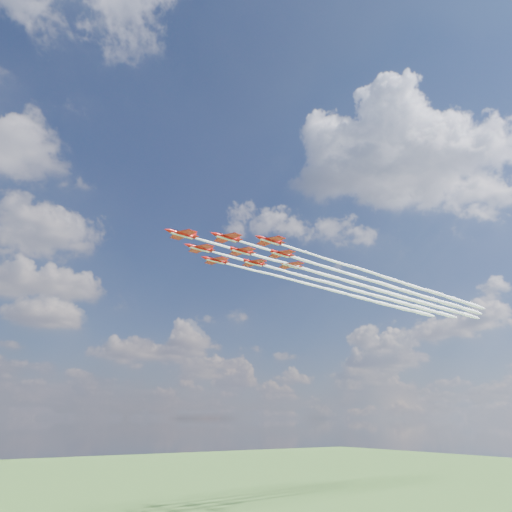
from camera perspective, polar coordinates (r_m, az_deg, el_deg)
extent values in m
cylinder|color=#B80D0A|center=(141.13, -8.48, 2.48)|extent=(7.95, 2.35, 1.08)
cone|color=#B80D0A|center=(138.67, -10.16, 2.95)|extent=(2.12, 1.39, 1.08)
cone|color=#B80D0A|center=(143.57, -6.95, 2.05)|extent=(1.62, 1.21, 0.98)
ellipsoid|color=black|center=(140.29, -9.13, 2.84)|extent=(2.17, 1.22, 0.71)
cube|color=#B80D0A|center=(141.37, -8.31, 2.42)|extent=(4.59, 9.45, 0.14)
cube|color=#B80D0A|center=(143.20, -7.17, 2.12)|extent=(1.94, 3.72, 0.12)
cube|color=#B80D0A|center=(143.61, -7.10, 2.43)|extent=(1.58, 0.39, 1.77)
cube|color=silver|center=(140.96, -8.49, 2.30)|extent=(7.43, 2.08, 0.12)
cylinder|color=#B80D0A|center=(142.28, -3.39, 2.14)|extent=(7.95, 2.35, 1.08)
cone|color=#B80D0A|center=(139.45, -4.96, 2.60)|extent=(2.12, 1.39, 1.08)
cone|color=#B80D0A|center=(145.05, -1.97, 1.71)|extent=(1.62, 1.21, 0.98)
ellipsoid|color=black|center=(141.29, -4.00, 2.49)|extent=(2.17, 1.22, 0.71)
cube|color=#B80D0A|center=(142.55, -3.23, 2.07)|extent=(4.59, 9.45, 0.14)
cube|color=#B80D0A|center=(144.63, -2.17, 1.78)|extent=(1.94, 3.72, 0.12)
cube|color=#B80D0A|center=(145.05, -2.11, 2.09)|extent=(1.58, 0.39, 1.77)
cube|color=silver|center=(142.11, -3.39, 1.95)|extent=(7.43, 2.08, 0.12)
cylinder|color=#B80D0A|center=(151.93, -6.44, 0.89)|extent=(7.95, 2.35, 1.08)
cone|color=#B80D0A|center=(149.28, -7.96, 1.30)|extent=(2.12, 1.39, 1.08)
cone|color=#B80D0A|center=(154.52, -5.05, 0.52)|extent=(1.62, 1.21, 0.98)
ellipsoid|color=black|center=(151.00, -7.03, 1.21)|extent=(2.17, 1.22, 0.71)
cube|color=#B80D0A|center=(152.18, -6.29, 0.83)|extent=(4.59, 9.45, 0.14)
cube|color=#B80D0A|center=(154.13, -5.25, 0.57)|extent=(1.94, 3.72, 0.12)
cube|color=#B80D0A|center=(154.52, -5.19, 0.87)|extent=(1.58, 0.39, 1.77)
cube|color=silver|center=(151.77, -6.44, 0.72)|extent=(7.43, 2.08, 0.12)
cylinder|color=#B80D0A|center=(144.53, 1.58, 1.78)|extent=(7.95, 2.35, 1.08)
cone|color=#B80D0A|center=(141.37, 0.14, 2.24)|extent=(2.12, 1.39, 1.08)
cone|color=#B80D0A|center=(147.60, 2.88, 1.37)|extent=(1.62, 1.21, 0.98)
ellipsoid|color=black|center=(143.41, 1.01, 2.13)|extent=(2.17, 1.22, 0.71)
cube|color=#B80D0A|center=(144.84, 1.72, 1.72)|extent=(4.59, 9.45, 0.14)
cube|color=#B80D0A|center=(147.14, 2.69, 1.43)|extent=(1.94, 3.72, 0.12)
cube|color=#B80D0A|center=(147.57, 2.74, 1.74)|extent=(1.58, 0.39, 1.77)
cube|color=silver|center=(144.37, 1.58, 1.60)|extent=(7.43, 2.08, 0.12)
cylinder|color=#B80D0A|center=(153.50, -1.73, 0.58)|extent=(7.95, 2.35, 1.08)
cone|color=#B80D0A|center=(150.52, -3.15, 0.98)|extent=(2.12, 1.39, 1.08)
cone|color=#B80D0A|center=(156.39, -0.45, 0.22)|extent=(1.62, 1.21, 0.98)
ellipsoid|color=black|center=(152.44, -2.29, 0.90)|extent=(2.17, 1.22, 0.71)
cube|color=#B80D0A|center=(153.79, -1.59, 0.52)|extent=(4.59, 9.45, 0.14)
cube|color=#B80D0A|center=(155.96, -0.63, 0.27)|extent=(1.94, 3.72, 0.12)
cube|color=#B80D0A|center=(156.36, -0.58, 0.56)|extent=(1.58, 0.39, 1.77)
cube|color=silver|center=(153.34, -1.73, 0.41)|extent=(7.43, 2.08, 0.12)
cylinder|color=#B80D0A|center=(162.99, -4.67, -0.49)|extent=(7.95, 2.35, 1.08)
cone|color=#B80D0A|center=(160.19, -6.06, -0.13)|extent=(2.12, 1.39, 1.08)
cone|color=#B80D0A|center=(165.71, -3.41, -0.81)|extent=(1.62, 1.21, 0.98)
ellipsoid|color=black|center=(161.99, -5.22, -0.20)|extent=(2.17, 1.22, 0.71)
cube|color=#B80D0A|center=(163.26, -4.53, -0.54)|extent=(4.59, 9.45, 0.14)
cube|color=#B80D0A|center=(165.30, -3.59, -0.77)|extent=(1.94, 3.72, 0.12)
cube|color=#B80D0A|center=(165.68, -3.53, -0.49)|extent=(1.58, 0.39, 1.77)
cube|color=silver|center=(162.84, -4.67, -0.65)|extent=(7.43, 2.08, 0.12)
cylinder|color=#B80D0A|center=(156.09, 2.85, 0.27)|extent=(7.95, 2.35, 1.08)
cone|color=#B80D0A|center=(152.81, 1.54, 0.67)|extent=(2.12, 1.39, 1.08)
cone|color=#B80D0A|center=(159.25, 4.02, -0.08)|extent=(1.62, 1.21, 0.98)
ellipsoid|color=black|center=(154.91, 2.33, 0.58)|extent=(2.17, 1.22, 0.71)
cube|color=#B80D0A|center=(156.41, 2.97, 0.22)|extent=(4.59, 9.45, 0.14)
cube|color=#B80D0A|center=(158.78, 3.85, -0.03)|extent=(1.94, 3.72, 0.12)
cube|color=#B80D0A|center=(159.19, 3.89, 0.26)|extent=(1.58, 0.39, 1.77)
cube|color=silver|center=(155.94, 2.85, 0.10)|extent=(7.43, 2.08, 0.12)
cylinder|color=#B80D0A|center=(164.93, -0.31, -0.76)|extent=(7.95, 2.35, 1.08)
cone|color=#B80D0A|center=(161.83, -1.60, -0.41)|extent=(2.12, 1.39, 1.08)
cone|color=#B80D0A|center=(167.92, 0.87, -1.08)|extent=(1.62, 1.21, 0.98)
ellipsoid|color=black|center=(163.81, -0.82, -0.48)|extent=(2.17, 1.22, 0.71)
cube|color=#B80D0A|center=(165.23, -0.18, -0.81)|extent=(4.59, 9.45, 0.14)
cube|color=#B80D0A|center=(167.47, 0.70, -1.03)|extent=(1.94, 3.72, 0.12)
cube|color=#B80D0A|center=(167.86, 0.74, -0.76)|extent=(1.58, 0.39, 1.77)
cube|color=silver|center=(164.78, -0.31, -0.93)|extent=(7.43, 2.08, 0.12)
cylinder|color=#B80D0A|center=(167.81, 3.93, -1.03)|extent=(7.95, 2.35, 1.08)
cone|color=#B80D0A|center=(164.44, 2.74, -0.69)|extent=(2.12, 1.39, 1.08)
cone|color=#B80D0A|center=(171.05, 5.01, -1.33)|extent=(1.62, 1.21, 0.98)
ellipsoid|color=black|center=(166.58, 3.46, -0.75)|extent=(2.17, 1.22, 0.71)
cube|color=#B80D0A|center=(168.14, 4.05, -1.08)|extent=(4.59, 9.45, 0.14)
cube|color=#B80D0A|center=(170.56, 4.85, -1.29)|extent=(1.94, 3.72, 0.12)
cube|color=#B80D0A|center=(170.96, 4.89, -1.01)|extent=(1.58, 0.39, 1.77)
cube|color=silver|center=(167.66, 3.94, -1.19)|extent=(7.43, 2.08, 0.12)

